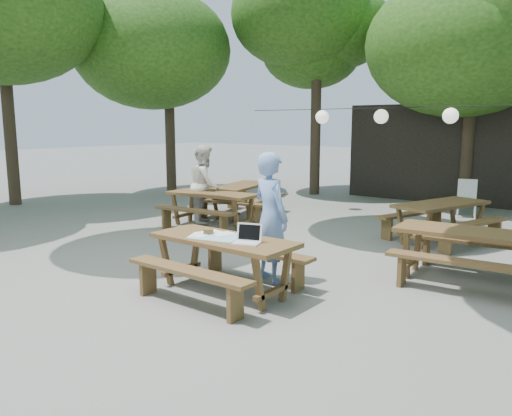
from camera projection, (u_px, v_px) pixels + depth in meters
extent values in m
plane|color=#63635E|center=(218.00, 276.00, 7.38)|extent=(80.00, 80.00, 0.00)
cube|color=black|center=(464.00, 152.00, 15.03)|extent=(6.00, 3.00, 2.80)
cube|color=brown|center=(223.00, 240.00, 6.52)|extent=(2.00, 0.80, 0.06)
cube|color=brown|center=(188.00, 271.00, 6.06)|extent=(1.90, 0.28, 0.05)
cube|color=brown|center=(254.00, 250.00, 7.07)|extent=(1.90, 0.28, 0.05)
cube|color=brown|center=(224.00, 267.00, 6.58)|extent=(1.70, 0.70, 0.69)
cube|color=brown|center=(212.00, 194.00, 10.84)|extent=(2.08, 1.04, 0.06)
cube|color=brown|center=(194.00, 211.00, 10.33)|extent=(1.92, 0.51, 0.05)
cube|color=brown|center=(229.00, 202.00, 11.43)|extent=(1.92, 0.51, 0.05)
cube|color=brown|center=(212.00, 211.00, 10.90)|extent=(1.77, 0.90, 0.69)
cube|color=brown|center=(471.00, 233.00, 6.95)|extent=(2.06, 0.95, 0.06)
cube|color=brown|center=(460.00, 262.00, 6.46)|extent=(1.92, 0.43, 0.05)
cube|color=brown|center=(478.00, 243.00, 7.53)|extent=(1.92, 0.43, 0.05)
cube|color=brown|center=(469.00, 259.00, 7.01)|extent=(1.75, 0.83, 0.69)
cube|color=brown|center=(241.00, 186.00, 12.26)|extent=(1.23, 2.13, 0.06)
cube|color=brown|center=(265.00, 198.00, 12.03)|extent=(0.70, 1.91, 0.05)
cube|color=brown|center=(218.00, 195.00, 12.57)|extent=(0.70, 1.91, 0.05)
cube|color=brown|center=(241.00, 201.00, 12.32)|extent=(1.07, 1.81, 0.69)
cube|color=brown|center=(441.00, 204.00, 9.45)|extent=(1.38, 2.15, 0.06)
cube|color=brown|center=(472.00, 224.00, 8.96)|extent=(0.85, 1.89, 0.05)
cube|color=brown|center=(413.00, 213.00, 10.02)|extent=(0.85, 1.89, 0.05)
cube|color=brown|center=(440.00, 224.00, 9.51)|extent=(1.19, 1.83, 0.69)
imported|color=#7A9DDE|center=(271.00, 217.00, 7.02)|extent=(0.78, 0.63, 1.84)
imported|color=white|center=(205.00, 184.00, 11.24)|extent=(1.05, 1.09, 1.76)
cube|color=silver|center=(467.00, 200.00, 12.04)|extent=(0.55, 0.55, 0.04)
cube|color=silver|center=(467.00, 189.00, 12.18)|extent=(0.43, 0.17, 0.48)
cube|color=silver|center=(466.00, 209.00, 12.08)|extent=(0.52, 0.52, 0.38)
cube|color=white|center=(246.00, 243.00, 6.17)|extent=(0.39, 0.32, 0.02)
cube|color=white|center=(249.00, 232.00, 6.26)|extent=(0.33, 0.16, 0.23)
cube|color=black|center=(249.00, 232.00, 6.25)|extent=(0.28, 0.13, 0.19)
cube|color=#3B97CB|center=(218.00, 236.00, 6.58)|extent=(0.76, 0.68, 0.01)
cube|color=white|center=(199.00, 235.00, 6.65)|extent=(0.32, 0.36, 0.00)
cube|color=white|center=(223.00, 234.00, 6.69)|extent=(0.27, 0.33, 0.00)
cube|color=white|center=(210.00, 232.00, 6.81)|extent=(0.27, 0.34, 0.00)
cube|color=brown|center=(208.00, 231.00, 6.69)|extent=(0.16, 0.15, 0.06)
cylinder|color=black|center=(410.00, 107.00, 11.32)|extent=(9.00, 0.02, 0.02)
sphere|color=white|center=(322.00, 117.00, 12.75)|extent=(0.34, 0.34, 0.34)
sphere|color=white|center=(381.00, 116.00, 11.78)|extent=(0.34, 0.34, 0.34)
sphere|color=white|center=(451.00, 116.00, 10.81)|extent=(0.34, 0.34, 0.34)
cylinder|color=#2D2319|center=(8.00, 112.00, 13.57)|extent=(0.32, 0.32, 5.09)
ellipsoid|color=#1D4612|center=(0.00, 2.00, 13.10)|extent=(4.88, 4.88, 3.66)
cylinder|color=#2D2319|center=(170.00, 125.00, 16.22)|extent=(0.32, 0.32, 4.41)
ellipsoid|color=#1D4612|center=(168.00, 45.00, 15.81)|extent=(4.90, 4.90, 3.67)
cylinder|color=#2D2319|center=(316.00, 121.00, 15.73)|extent=(0.32, 0.32, 4.65)
ellipsoid|color=#1D4612|center=(317.00, 34.00, 15.30)|extent=(4.32, 4.32, 3.24)
cylinder|color=#2D2319|center=(469.00, 127.00, 13.43)|extent=(0.32, 0.32, 4.32)
ellipsoid|color=#1D4612|center=(476.00, 31.00, 13.03)|extent=(5.17, 5.17, 3.88)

